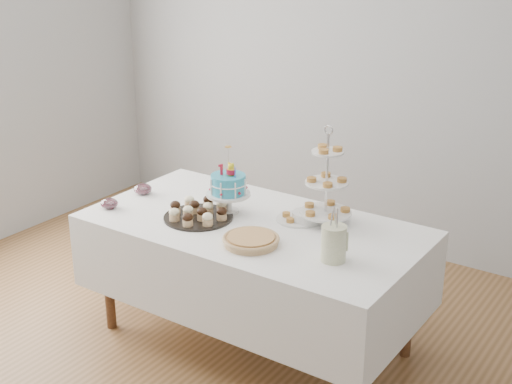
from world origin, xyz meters
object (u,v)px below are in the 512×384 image
Objects in this scene: birthday_cake at (228,195)px; jam_bowl_a at (109,204)px; pastry_plate at (298,218)px; table at (253,259)px; jam_bowl_b at (143,189)px; pie at (251,240)px; utensil_pitcher at (334,242)px; tiered_stand at (327,183)px; plate_stack at (306,217)px; cupcake_tray at (198,211)px.

birthday_cake is 3.84× the size of jam_bowl_a.
birthday_cake is 0.43m from pastry_plate.
jam_bowl_b is at bearing -179.84° from table.
jam_bowl_b is at bearing -169.91° from pastry_plate.
pie is 1.06× the size of utensil_pitcher.
plate_stack is at bearing -149.61° from tiered_stand.
plate_stack is at bearing 23.85° from jam_bowl_a.
cupcake_tray is at bearing -150.96° from plate_stack.
pastry_plate is at bearing 44.01° from table.
birthday_cake is 0.72m from jam_bowl_a.
pie is at bearing -110.63° from tiered_stand.
plate_stack is 1.18m from jam_bowl_a.
table is 6.29× the size of pie.
cupcake_tray reaches higher than pastry_plate.
pastry_plate is 1.04m from jam_bowl_b.
birthday_cake is at bearing 140.81° from pie.
jam_bowl_a is (-1.17, -0.53, -0.21)m from tiered_stand.
utensil_pitcher is at bearing -15.26° from table.
pie is 0.56m from tiered_stand.
pastry_plate is at bearing 31.29° from cupcake_tray.
birthday_cake is 0.84m from utensil_pitcher.
tiered_stand is 1.21m from jam_bowl_b.
tiered_stand is 5.09× the size of jam_bowl_b.
jam_bowl_a is 0.36× the size of utensil_pitcher.
table is 4.78× the size of cupcake_tray.
tiered_stand is at bearing 102.73° from utensil_pitcher.
cupcake_tray is 0.62m from plate_stack.
table is 0.93m from jam_bowl_a.
table is 0.42m from cupcake_tray.
pastry_plate is at bearing 119.22° from utensil_pitcher.
tiered_stand reaches higher than plate_stack.
plate_stack is 1.55× the size of jam_bowl_a.
utensil_pitcher is (0.45, 0.08, 0.07)m from pie.
plate_stack reaches higher than pie.
tiered_stand is 0.23m from plate_stack.
jam_bowl_b reaches higher than pastry_plate.
cupcake_tray is (-0.09, -0.17, -0.06)m from birthday_cake.
birthday_cake reaches higher than cupcake_tray.
tiered_stand is 0.27m from pastry_plate.
cupcake_tray is (-0.30, -0.12, 0.27)m from table.
jam_bowl_a is at bearing -164.27° from birthday_cake.
jam_bowl_b is at bearing 171.89° from birthday_cake.
pie is 0.53× the size of tiered_stand.
pastry_plate is at bearing 24.77° from jam_bowl_a.
birthday_cake reaches higher than pastry_plate.
utensil_pitcher is (0.27, -0.40, -0.14)m from tiered_stand.
tiered_stand reaches higher than utensil_pitcher.
jam_bowl_b reaches higher than pie.
jam_bowl_a is at bearing -156.15° from plate_stack.
pie is 0.99m from jam_bowl_a.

